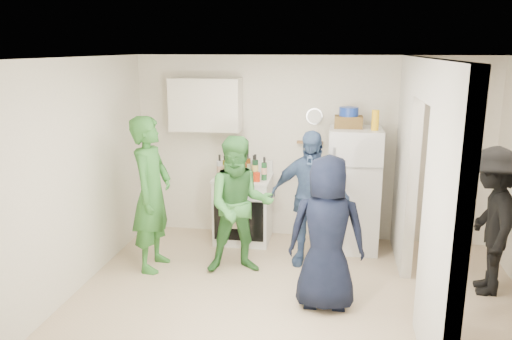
{
  "coord_description": "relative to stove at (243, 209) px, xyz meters",
  "views": [
    {
      "loc": [
        0.33,
        -5.0,
        2.6
      ],
      "look_at": [
        -0.54,
        0.4,
        1.25
      ],
      "focal_mm": 35.0,
      "sensor_mm": 36.0,
      "label": 1
    }
  ],
  "objects": [
    {
      "name": "person_green_center",
      "position": [
        0.14,
        -0.96,
        0.36
      ],
      "size": [
        0.92,
        0.8,
        1.63
      ],
      "primitive_type": "imported",
      "rotation": [
        0.0,
        0.0,
        0.25
      ],
      "color": "#41893C",
      "rests_on": "floor"
    },
    {
      "name": "red_cup",
      "position": [
        0.22,
        -0.2,
        0.51
      ],
      "size": [
        0.09,
        0.09,
        0.12
      ],
      "primitive_type": "cylinder",
      "color": "red",
      "rests_on": "stove"
    },
    {
      "name": "upper_cabinet",
      "position": [
        -0.53,
        0.15,
        1.4
      ],
      "size": [
        0.95,
        0.34,
        0.7
      ],
      "primitive_type": "cube",
      "color": "silver",
      "rests_on": "wall_back"
    },
    {
      "name": "bottle_f",
      "position": [
        0.16,
        0.03,
        0.61
      ],
      "size": [
        0.08,
        0.08,
        0.31
      ],
      "primitive_type": "cylinder",
      "color": "#143820",
      "rests_on": "stove"
    },
    {
      "name": "yellow_cup_stack_stove",
      "position": [
        -0.12,
        -0.22,
        0.58
      ],
      "size": [
        0.09,
        0.09,
        0.25
      ],
      "primitive_type": "cylinder",
      "color": "yellow",
      "rests_on": "stove"
    },
    {
      "name": "bottle_j",
      "position": [
        0.3,
        -0.11,
        0.61
      ],
      "size": [
        0.07,
        0.07,
        0.31
      ],
      "primitive_type": "cylinder",
      "color": "#1D5629",
      "rests_on": "stove"
    },
    {
      "name": "bottle_h",
      "position": [
        -0.29,
        -0.13,
        0.61
      ],
      "size": [
        0.08,
        0.08,
        0.32
      ],
      "primitive_type": "cylinder",
      "color": "#ACAFB8",
      "rests_on": "stove"
    },
    {
      "name": "bottle_b",
      "position": [
        -0.18,
        -0.09,
        0.58
      ],
      "size": [
        0.06,
        0.06,
        0.26
      ],
      "primitive_type": "cylinder",
      "color": "#184919",
      "rests_on": "stove"
    },
    {
      "name": "partition_pier_back",
      "position": [
        2.07,
        -0.27,
        0.8
      ],
      "size": [
        0.12,
        1.2,
        2.5
      ],
      "primitive_type": "cube",
      "color": "silver",
      "rests_on": "floor"
    },
    {
      "name": "fridge",
      "position": [
        1.46,
        -0.03,
        0.35
      ],
      "size": [
        0.66,
        0.64,
        1.6
      ],
      "primitive_type": "cube",
      "color": "silver",
      "rests_on": "floor"
    },
    {
      "name": "person_denim",
      "position": [
        0.93,
        -0.6,
        0.38
      ],
      "size": [
        1.03,
        0.57,
        1.66
      ],
      "primitive_type": "imported",
      "rotation": [
        0.0,
        0.0,
        -0.18
      ],
      "color": "#3C5D83",
      "rests_on": "floor"
    },
    {
      "name": "bottle_e",
      "position": [
        0.12,
        0.19,
        0.58
      ],
      "size": [
        0.06,
        0.06,
        0.26
      ],
      "primitive_type": "cylinder",
      "color": "#9DA2AE",
      "rests_on": "stove"
    },
    {
      "name": "bottle_d",
      "position": [
        0.04,
        -0.07,
        0.6
      ],
      "size": [
        0.06,
        0.06,
        0.29
      ],
      "primitive_type": "cylinder",
      "color": "#673012",
      "rests_on": "stove"
    },
    {
      "name": "bottle_k",
      "position": [
        -0.21,
        0.06,
        0.6
      ],
      "size": [
        0.06,
        0.06,
        0.29
      ],
      "primitive_type": "cylinder",
      "color": "brown",
      "rests_on": "stove"
    },
    {
      "name": "wall_front",
      "position": [
        0.87,
        -3.07,
        0.8
      ],
      "size": [
        4.8,
        0.0,
        4.8
      ],
      "primitive_type": "plane",
      "rotation": [
        -1.57,
        0.0,
        0.0
      ],
      "color": "silver",
      "rests_on": "floor"
    },
    {
      "name": "spice_shelf",
      "position": [
        0.87,
        0.28,
        0.9
      ],
      "size": [
        0.35,
        0.08,
        0.03
      ],
      "primitive_type": "cube",
      "color": "olive",
      "rests_on": "wall_back"
    },
    {
      "name": "bottle_c",
      "position": [
        -0.08,
        0.15,
        0.59
      ],
      "size": [
        0.06,
        0.06,
        0.27
      ],
      "primitive_type": "cylinder",
      "color": "silver",
      "rests_on": "stove"
    },
    {
      "name": "bottle_a",
      "position": [
        -0.27,
        0.12,
        0.58
      ],
      "size": [
        0.07,
        0.07,
        0.26
      ],
      "primitive_type": "cylinder",
      "color": "olive",
      "rests_on": "stove"
    },
    {
      "name": "wall_left",
      "position": [
        -1.53,
        -1.37,
        0.8
      ],
      "size": [
        0.0,
        3.4,
        3.4
      ],
      "primitive_type": "plane",
      "rotation": [
        1.57,
        0.0,
        1.57
      ],
      "color": "silver",
      "rests_on": "floor"
    },
    {
      "name": "person_green_left",
      "position": [
        -0.9,
        -1.02,
        0.47
      ],
      "size": [
        0.46,
        0.69,
        1.84
      ],
      "primitive_type": "imported",
      "rotation": [
        0.0,
        0.0,
        1.54
      ],
      "color": "#30702C",
      "rests_on": "floor"
    },
    {
      "name": "partition_header",
      "position": [
        2.07,
        -1.37,
        1.85
      ],
      "size": [
        0.12,
        1.0,
        0.4
      ],
      "primitive_type": "cube",
      "color": "silver",
      "rests_on": "partition_pier_back"
    },
    {
      "name": "partition_pier_front",
      "position": [
        2.07,
        -2.47,
        0.8
      ],
      "size": [
        0.12,
        1.2,
        2.5
      ],
      "primitive_type": "cube",
      "color": "silver",
      "rests_on": "floor"
    },
    {
      "name": "person_navy",
      "position": [
        1.16,
        -1.64,
        0.34
      ],
      "size": [
        0.78,
        0.51,
        1.59
      ],
      "primitive_type": "imported",
      "rotation": [
        0.0,
        0.0,
        -3.13
      ],
      "color": "black",
      "rests_on": "floor"
    },
    {
      "name": "wall_back",
      "position": [
        0.87,
        0.33,
        0.8
      ],
      "size": [
        4.8,
        0.0,
        4.8
      ],
      "primitive_type": "plane",
      "rotation": [
        1.57,
        0.0,
        0.0
      ],
      "color": "silver",
      "rests_on": "floor"
    },
    {
      "name": "wall_clock",
      "position": [
        0.92,
        0.31,
        1.25
      ],
      "size": [
        0.22,
        0.02,
        0.22
      ],
      "primitive_type": "cylinder",
      "rotation": [
        1.57,
        0.0,
        0.0
      ],
      "color": "white",
      "rests_on": "wall_back"
    },
    {
      "name": "yellow_cup_stack_top",
      "position": [
        1.68,
        -0.13,
        1.28
      ],
      "size": [
        0.09,
        0.09,
        0.25
      ],
      "primitive_type": "cylinder",
      "color": "yellow",
      "rests_on": "fridge"
    },
    {
      "name": "stove",
      "position": [
        0.0,
        0.0,
        0.0
      ],
      "size": [
        0.76,
        0.63,
        0.9
      ],
      "primitive_type": "cube",
      "color": "white",
      "rests_on": "floor"
    },
    {
      "name": "bottle_g",
      "position": [
        0.28,
        0.13,
        0.57
      ],
      "size": [
        0.06,
        0.06,
        0.24
      ],
      "primitive_type": "cylinder",
      "color": "olive",
      "rests_on": "stove"
    },
    {
      "name": "blue_bowl",
      "position": [
        1.36,
        0.02,
        1.36
      ],
      "size": [
        0.24,
        0.24,
        0.11
      ],
      "primitive_type": "cylinder",
      "color": "navy",
      "rests_on": "wicker_basket"
    },
    {
      "name": "ceiling",
      "position": [
        0.87,
        -1.37,
        2.05
      ],
      "size": [
        4.8,
        4.8,
        0.0
      ],
      "primitive_type": "plane",
      "rotation": [
        3.14,
        0.0,
        0.0
      ],
      "color": "white",
      "rests_on": "wall_back"
    },
    {
      "name": "person_nook",
      "position": [
        2.87,
        -1.03,
        0.35
      ],
      "size": [
        0.7,
        1.09,
        1.6
      ],
      "primitive_type": "imported",
      "rotation": [
        0.0,
        0.0,
        -1.67
      ],
      "color": "black",
      "rests_on": "floor"
    },
    {
      "name": "bottle_i",
      "position": [
        0.05,
        0.1,
        0.61
      ],
      "size": [
        0.08,
        0.08,
        0.31
      ],
      "primitive_type": "cylinder",
      "color": "brown",
      "rests_on": "stove"
    },
    {
      "name": "wicker_basket",
      "position": [
        1.36,
        0.02,
        1.23
      ],
      "size": [
        0.35,
        0.25,
        0.15
      ],
      "primitive_type": "cube",
      "color": "brown",
      "rests_on": "fridge"
    },
    {
      "name": "floor",
      "position": [
        0.87,
        -1.37,
        -0.45
      ],
      "size": [
        4.8,
        4.8,
        0.0
      ],
      "primitive_type": "plane",
      "color": "tan",
      "rests_on": "ground"
    }
  ]
}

